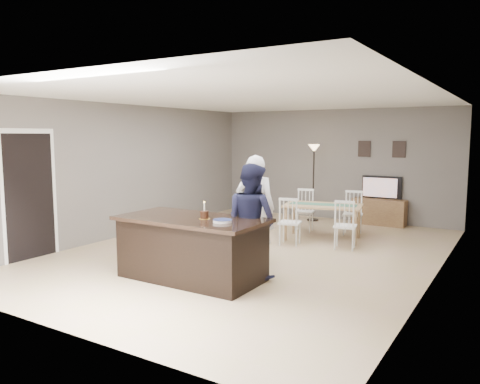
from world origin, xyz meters
The scene contains 14 objects.
floor centered at (0.00, 0.00, 0.00)m, with size 8.00×8.00×0.00m, color tan.
room_shell centered at (0.00, 0.00, 1.68)m, with size 8.00×8.00×8.00m.
kitchen_island centered at (0.00, -1.80, 0.45)m, with size 2.15×1.10×0.90m.
tv_console centered at (1.20, 3.77, 0.30)m, with size 1.20×0.40×0.60m, color brown.
television centered at (1.20, 3.84, 0.86)m, with size 0.91×0.12×0.53m, color black.
tv_screen_glow centered at (1.20, 3.76, 0.87)m, with size 0.78×0.78×0.00m, color orange.
picture_frames centered at (1.15, 3.98, 1.75)m, with size 1.10×0.02×0.38m.
doorway centered at (-2.99, -2.30, 1.26)m, with size 0.00×2.10×2.65m.
woman centered at (0.32, -0.53, 0.88)m, with size 0.64×0.42×1.76m, color silver.
man centered at (0.67, -1.25, 0.83)m, with size 0.81×0.63×1.67m, color #191B38.
birthday_cake centered at (0.22, -1.79, 0.96)m, with size 0.16×0.16×0.25m.
plate_stack centered at (0.59, -1.89, 0.92)m, with size 0.26×0.26×0.04m.
dining_table centered at (0.66, 1.62, 0.58)m, with size 1.74×1.94×0.91m.
floor_lamp centered at (-0.32, 3.47, 1.44)m, with size 0.28×0.28×1.85m.
Camera 1 is at (4.03, -7.06, 2.07)m, focal length 35.00 mm.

